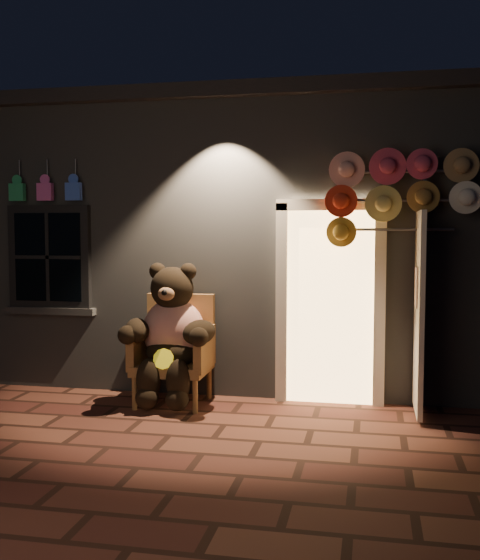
# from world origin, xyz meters

# --- Properties ---
(ground) EXTENTS (60.00, 60.00, 0.00)m
(ground) POSITION_xyz_m (0.00, 0.00, 0.00)
(ground) COLOR brown
(ground) RESTS_ON ground
(shop_building) EXTENTS (7.30, 5.95, 3.51)m
(shop_building) POSITION_xyz_m (0.00, 3.99, 1.74)
(shop_building) COLOR slate
(shop_building) RESTS_ON ground
(wicker_armchair) EXTENTS (0.81, 0.73, 1.16)m
(wicker_armchair) POSITION_xyz_m (-0.29, 1.15, 0.58)
(wicker_armchair) COLOR olive
(wicker_armchair) RESTS_ON ground
(teddy_bear) EXTENTS (1.07, 0.83, 1.48)m
(teddy_bear) POSITION_xyz_m (-0.29, 1.00, 0.77)
(teddy_bear) COLOR red
(teddy_bear) RESTS_ON ground
(hat_rack) EXTENTS (1.51, 0.22, 2.68)m
(hat_rack) POSITION_xyz_m (2.03, 1.28, 2.24)
(hat_rack) COLOR #59595E
(hat_rack) RESTS_ON ground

